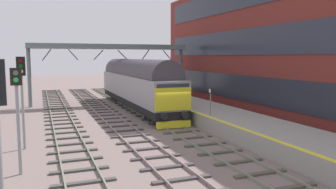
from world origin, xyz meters
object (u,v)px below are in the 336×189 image
at_px(signal_post_far, 22,91).
at_px(platform_number_sign, 210,97).
at_px(signal_post_mid, 18,109).
at_px(diesel_locomotive, 136,83).

relative_size(signal_post_far, platform_number_sign, 2.66).
bearing_deg(platform_number_sign, signal_post_far, -177.43).
distance_m(signal_post_mid, platform_number_sign, 12.31).
xyz_separation_m(diesel_locomotive, platform_number_sign, (2.03, -10.86, -0.25)).
bearing_deg(signal_post_far, diesel_locomotive, 50.59).
distance_m(diesel_locomotive, platform_number_sign, 11.05).
bearing_deg(signal_post_mid, signal_post_far, 90.00).
height_order(signal_post_mid, platform_number_sign, signal_post_mid).
bearing_deg(diesel_locomotive, signal_post_mid, -121.02).
distance_m(diesel_locomotive, signal_post_far, 14.73).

